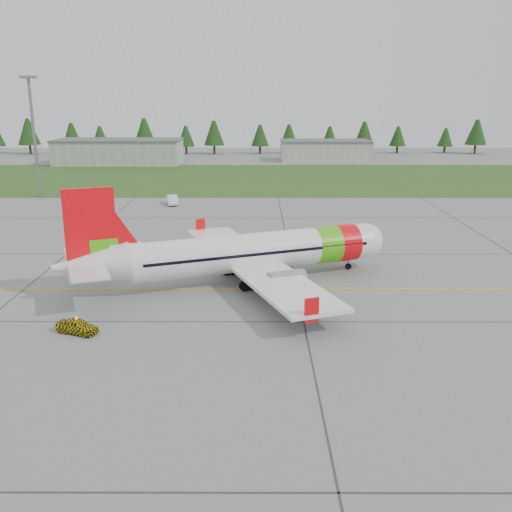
{
  "coord_description": "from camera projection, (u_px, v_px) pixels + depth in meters",
  "views": [
    {
      "loc": [
        6.38,
        -41.54,
        16.96
      ],
      "look_at": [
        6.25,
        7.58,
        3.25
      ],
      "focal_mm": 40.0,
      "sensor_mm": 36.0,
      "label": 1
    }
  ],
  "objects": [
    {
      "name": "ground",
      "position": [
        176.0,
        322.0,
        44.59
      ],
      "size": [
        320.0,
        320.0,
        0.0
      ],
      "primitive_type": "plane",
      "color": "gray",
      "rests_on": "ground"
    },
    {
      "name": "aircraft",
      "position": [
        248.0,
        253.0,
        53.74
      ],
      "size": [
        30.74,
        29.21,
        9.73
      ],
      "rotation": [
        0.0,
        0.0,
        0.37
      ],
      "color": "white",
      "rests_on": "ground"
    },
    {
      "name": "follow_me_car",
      "position": [
        76.0,
        313.0,
        42.03
      ],
      "size": [
        1.51,
        1.63,
        3.27
      ],
      "primitive_type": "imported",
      "rotation": [
        0.0,
        0.0,
        1.21
      ],
      "color": "yellow",
      "rests_on": "ground"
    },
    {
      "name": "service_van",
      "position": [
        172.0,
        190.0,
        92.69
      ],
      "size": [
        1.91,
        1.84,
        4.65
      ],
      "primitive_type": "imported",
      "rotation": [
        0.0,
        0.0,
        0.21
      ],
      "color": "white",
      "rests_on": "ground"
    },
    {
      "name": "grass_strip",
      "position": [
        228.0,
        178.0,
        123.56
      ],
      "size": [
        320.0,
        50.0,
        0.03
      ],
      "primitive_type": "cube",
      "color": "#30561E",
      "rests_on": "ground"
    },
    {
      "name": "taxi_guideline",
      "position": [
        188.0,
        289.0,
        52.29
      ],
      "size": [
        120.0,
        0.25,
        0.02
      ],
      "primitive_type": "cube",
      "color": "gold",
      "rests_on": "ground"
    },
    {
      "name": "hangar_west",
      "position": [
        119.0,
        152.0,
        149.81
      ],
      "size": [
        32.0,
        14.0,
        6.0
      ],
      "primitive_type": "cube",
      "color": "#A8A8A3",
      "rests_on": "ground"
    },
    {
      "name": "hangar_east",
      "position": [
        325.0,
        151.0,
        157.47
      ],
      "size": [
        24.0,
        12.0,
        5.2
      ],
      "primitive_type": "cube",
      "color": "#A8A8A3",
      "rests_on": "ground"
    },
    {
      "name": "floodlight_mast",
      "position": [
        34.0,
        139.0,
        97.85
      ],
      "size": [
        0.5,
        0.5,
        20.0
      ],
      "primitive_type": "cylinder",
      "color": "slate",
      "rests_on": "ground"
    },
    {
      "name": "treeline",
      "position": [
        237.0,
        137.0,
        176.16
      ],
      "size": [
        160.0,
        8.0,
        10.0
      ],
      "primitive_type": null,
      "color": "#1C3F14",
      "rests_on": "ground"
    }
  ]
}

